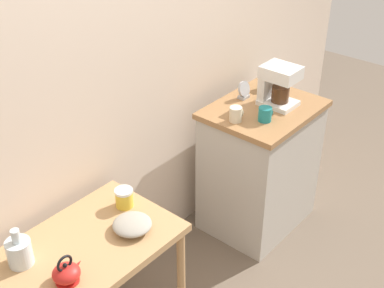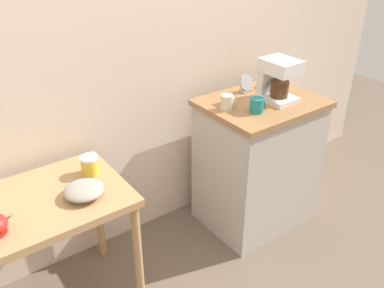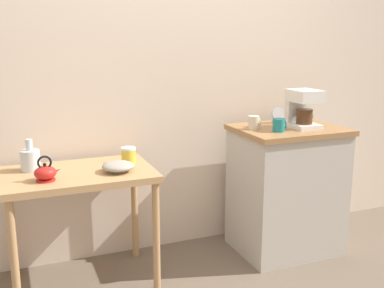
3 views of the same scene
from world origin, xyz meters
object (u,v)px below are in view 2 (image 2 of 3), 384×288
Objects in this scene: coffee_maker at (277,78)px; mug_dark_teal at (257,105)px; mug_small_cream at (227,102)px; canister_enamel at (90,165)px; bowl_stoneware at (84,190)px; mug_tall_green at (274,80)px; table_clock at (246,84)px.

mug_dark_teal is (-0.22, -0.07, -0.10)m from coffee_maker.
canister_enamel is at bearing 174.92° from mug_small_cream.
bowl_stoneware is 2.11× the size of mug_small_cream.
canister_enamel is 1.35m from mug_tall_green.
mug_small_cream is 0.17m from mug_dark_teal.
mug_tall_green is (0.38, 0.23, -0.00)m from mug_dark_teal.
mug_dark_teal is 0.44m from mug_tall_green.
mug_small_cream is 0.79× the size of table_clock.
mug_tall_green is at bearing 31.68° from mug_dark_teal.
mug_tall_green is (0.49, 0.10, -0.00)m from mug_small_cream.
mug_small_cream is 0.50m from mug_tall_green.
table_clock reaches higher than mug_dark_teal.
mug_small_cream is (-0.34, 0.06, -0.10)m from coffee_maker.
mug_tall_green is (1.34, 0.03, 0.16)m from canister_enamel.
mug_dark_teal is at bearing -162.35° from coffee_maker.
mug_dark_teal is at bearing -12.11° from canister_enamel.
bowl_stoneware is 0.20m from canister_enamel.
coffee_maker is at bearing -6.50° from canister_enamel.
canister_enamel is (0.11, 0.17, 0.02)m from bowl_stoneware.
table_clock reaches higher than canister_enamel.
coffee_maker is 0.36m from mug_small_cream.
coffee_maker is (1.29, 0.03, 0.28)m from bowl_stoneware.
mug_tall_green is (1.45, 0.19, 0.18)m from bowl_stoneware.
table_clock is (0.28, 0.14, 0.01)m from mug_small_cream.
bowl_stoneware is 2.20× the size of mug_dark_teal.
canister_enamel is at bearing 173.50° from coffee_maker.
coffee_maker is at bearing 1.33° from bowl_stoneware.
table_clock is (1.13, 0.06, 0.17)m from canister_enamel.
bowl_stoneware is 1.66× the size of table_clock.
mug_dark_teal reaches higher than canister_enamel.
mug_dark_teal reaches higher than bowl_stoneware.
mug_dark_teal is 0.75× the size of table_clock.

